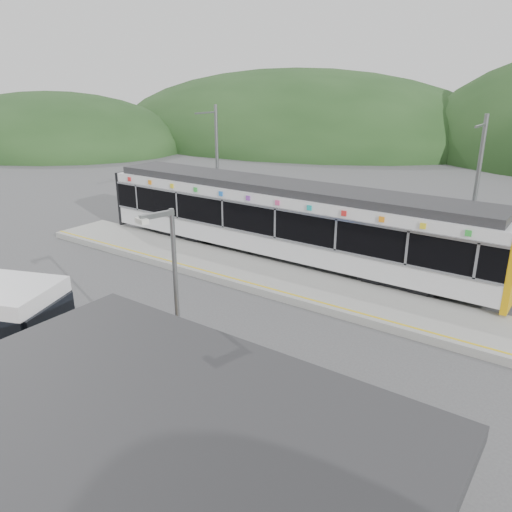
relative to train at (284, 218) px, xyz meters
The scene contains 9 objects.
ground 6.39m from the train, 82.33° to the right, with size 120.00×120.00×0.00m, color #4C4C4F.
hills 7.33m from the train, ahead, with size 146.00×149.00×26.00m.
platform 3.41m from the train, 73.33° to the right, with size 26.00×3.20×0.30m, color #9E9E99.
yellow_line 4.44m from the train, 78.58° to the right, with size 26.00×0.10×0.01m, color yellow.
train is the anchor object (origin of this frame).
catenary_mast_west 6.89m from the train, 157.51° to the left, with size 0.18×1.80×7.00m.
catenary_mast_east 8.37m from the train, 18.18° to the left, with size 0.18×1.80×7.00m.
station_shelter 16.48m from the train, 65.61° to the right, with size 9.20×6.20×3.00m.
lamp_post 11.92m from the train, 71.51° to the right, with size 0.38×0.99×5.34m.
Camera 1 is at (11.37, -13.50, 8.25)m, focal length 35.00 mm.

